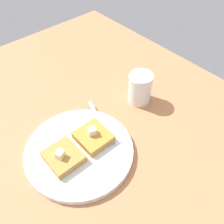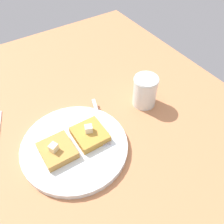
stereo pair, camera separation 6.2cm
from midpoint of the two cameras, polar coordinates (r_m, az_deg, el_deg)
The scene contains 8 objects.
table_surface at distance 68.60cm, azimuth -12.29°, elevation -2.30°, with size 90.51×90.51×2.30cm, color #B9764C.
plate at distance 59.81cm, azimuth -10.48°, elevation -8.85°, with size 25.28×25.28×1.56cm.
toast_slice_left at distance 59.61cm, azimuth -7.38°, elevation -5.89°, with size 7.24×7.78×1.91cm, color #BB8734.
toast_slice_middle at distance 57.69cm, azimuth -14.13°, elevation -10.08°, with size 7.24×7.78×1.91cm, color #B9843D.
butter_pat_primary at distance 58.31cm, azimuth -7.83°, elevation -4.67°, with size 1.76×1.59×1.76cm, color #F1EACA.
butter_pat_secondary at distance 56.00cm, azimuth -14.96°, elevation -9.51°, with size 1.76×1.59×1.76cm, color #F3E7B0.
fork at distance 62.78cm, azimuth -5.20°, elevation -3.08°, with size 6.37×15.65×0.36cm.
syrup_jar at distance 68.56cm, azimuth 3.85°, elevation 5.11°, with size 6.66×6.66×8.80cm.
Camera 1 is at (20.59, 40.51, 51.94)cm, focal length 40.00 mm.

